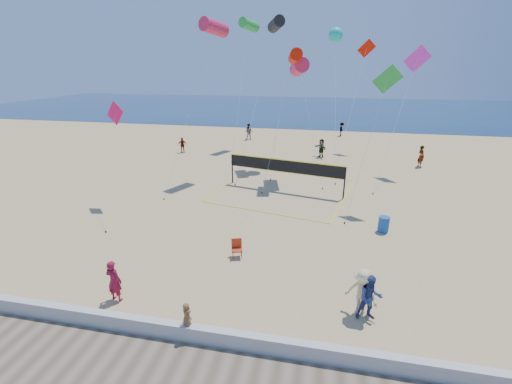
% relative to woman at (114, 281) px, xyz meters
% --- Properties ---
extents(ground, '(120.00, 120.00, 0.00)m').
position_rel_woman_xyz_m(ground, '(3.84, 1.60, -0.88)').
color(ground, tan).
rests_on(ground, ground).
extents(ocean, '(140.00, 50.00, 0.03)m').
position_rel_woman_xyz_m(ocean, '(3.84, 63.60, -0.86)').
color(ocean, navy).
rests_on(ocean, ground).
extents(seawall, '(32.00, 0.30, 0.60)m').
position_rel_woman_xyz_m(seawall, '(3.84, -1.40, -0.58)').
color(seawall, silver).
rests_on(seawall, ground).
extents(woman, '(0.69, 0.49, 1.76)m').
position_rel_woman_xyz_m(woman, '(0.00, 0.00, 0.00)').
color(woman, maroon).
rests_on(woman, ground).
extents(toddler, '(0.48, 0.44, 0.82)m').
position_rel_woman_xyz_m(toddler, '(3.54, -1.36, 0.13)').
color(toddler, brown).
rests_on(toddler, seawall).
extents(bystander_a, '(0.97, 0.82, 1.78)m').
position_rel_woman_xyz_m(bystander_a, '(9.59, 0.89, 0.01)').
color(bystander_a, navy).
rests_on(bystander_a, ground).
extents(bystander_b, '(1.40, 1.18, 1.89)m').
position_rel_woman_xyz_m(bystander_b, '(9.31, 1.06, 0.07)').
color(bystander_b, beige).
rests_on(bystander_b, ground).
extents(far_person_0, '(1.01, 0.75, 1.59)m').
position_rel_woman_xyz_m(far_person_0, '(-6.88, 22.90, -0.08)').
color(far_person_0, gray).
rests_on(far_person_0, ground).
extents(far_person_1, '(1.48, 1.65, 1.82)m').
position_rel_woman_xyz_m(far_person_1, '(7.32, 23.86, 0.03)').
color(far_person_1, gray).
rests_on(far_person_1, ground).
extents(far_person_2, '(0.70, 0.83, 1.95)m').
position_rel_woman_xyz_m(far_person_2, '(16.14, 22.19, 0.10)').
color(far_person_2, gray).
rests_on(far_person_2, ground).
extents(far_person_3, '(0.95, 0.74, 1.93)m').
position_rel_woman_xyz_m(far_person_3, '(-1.45, 30.52, 0.09)').
color(far_person_3, gray).
rests_on(far_person_3, ground).
extents(far_person_4, '(0.89, 1.22, 1.69)m').
position_rel_woman_xyz_m(far_person_4, '(9.63, 35.17, -0.03)').
color(far_person_4, gray).
rests_on(far_person_4, ground).
extents(camp_chair, '(0.61, 0.71, 1.02)m').
position_rel_woman_xyz_m(camp_chair, '(3.83, 4.08, -0.36)').
color(camp_chair, '#B93115').
rests_on(camp_chair, ground).
extents(trash_barrel, '(0.63, 0.63, 0.88)m').
position_rel_woman_xyz_m(trash_barrel, '(11.11, 8.23, -0.44)').
color(trash_barrel, '#174B9A').
rests_on(trash_barrel, ground).
extents(volleyball_net, '(10.31, 10.19, 2.33)m').
position_rel_woman_xyz_m(volleyball_net, '(4.95, 13.67, 0.71)').
color(volleyball_net, black).
rests_on(volleyball_net, ground).
extents(kite_0, '(3.08, 7.37, 11.82)m').
position_rel_woman_xyz_m(kite_0, '(-0.78, 16.23, 10.29)').
color(kite_0, '#C4234B').
rests_on(kite_0, ground).
extents(kite_1, '(2.87, 7.87, 12.34)m').
position_rel_woman_xyz_m(kite_1, '(3.06, 20.70, 10.85)').
color(kite_1, black).
rests_on(kite_1, ground).
extents(kite_2, '(2.35, 4.52, 9.77)m').
position_rel_woman_xyz_m(kite_2, '(5.15, 16.10, 8.31)').
color(kite_2, red).
rests_on(kite_2, ground).
extents(kite_3, '(2.11, 4.72, 6.66)m').
position_rel_woman_xyz_m(kite_3, '(-5.13, 9.23, 4.70)').
color(kite_3, '#E00D59').
rests_on(kite_3, ground).
extents(kite_4, '(2.74, 3.55, 8.72)m').
position_rel_woman_xyz_m(kite_4, '(10.84, 11.98, 6.62)').
color(kite_4, green).
rests_on(kite_4, ground).
extents(kite_5, '(3.92, 7.01, 10.11)m').
position_rel_woman_xyz_m(kite_5, '(14.09, 20.30, 7.84)').
color(kite_5, '#E130CA').
rests_on(kite_5, ground).
extents(kite_7, '(1.49, 7.93, 11.63)m').
position_rel_woman_xyz_m(kite_7, '(7.90, 22.93, 10.14)').
color(kite_7, '#16C3B6').
rests_on(kite_7, ground).
extents(kite_8, '(1.89, 8.60, 13.04)m').
position_rel_woman_xyz_m(kite_8, '(-0.69, 27.50, 11.50)').
color(kite_8, green).
rests_on(kite_8, ground).
extents(kite_9, '(3.06, 7.85, 11.02)m').
position_rel_woman_xyz_m(kite_9, '(10.92, 27.90, 8.70)').
color(kite_9, red).
rests_on(kite_9, ground).
extents(kite_10, '(3.23, 4.23, 9.18)m').
position_rel_woman_xyz_m(kite_10, '(5.37, 17.33, 7.60)').
color(kite_10, '#C4234B').
rests_on(kite_10, ground).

